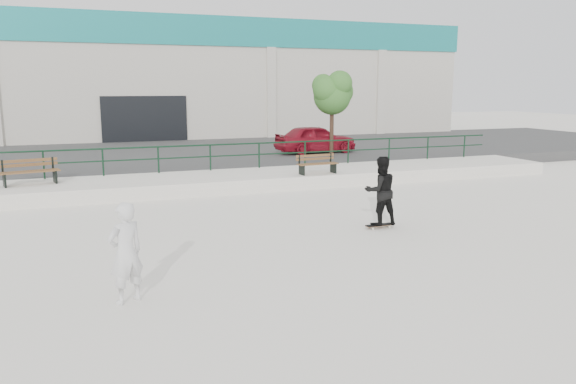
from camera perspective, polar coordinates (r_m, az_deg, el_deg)
name	(u,v)px	position (r m, az deg, el deg)	size (l,w,h in m)	color
ground	(279,266)	(11.92, -0.96, -7.57)	(120.00, 120.00, 0.00)	silver
ledge	(192,183)	(20.82, -9.74, 0.87)	(30.00, 3.00, 0.50)	silver
parking_strip	(160,157)	(29.13, -12.91, 3.51)	(60.00, 14.00, 0.50)	#404040
railing	(185,153)	(21.95, -10.47, 3.96)	(28.00, 0.06, 1.03)	#12331F
commercial_building	(130,75)	(42.85, -15.74, 11.38)	(44.20, 16.33, 8.00)	beige
bench_left	(29,172)	(20.66, -24.78, 1.86)	(1.94, 0.92, 0.86)	brown
bench_right	(317,164)	(21.17, 2.97, 2.85)	(1.61, 0.54, 0.73)	brown
tree	(333,92)	(27.42, 4.56, 10.11)	(2.25, 2.00, 3.99)	#493324
red_car	(315,139)	(27.96, 2.81, 5.41)	(1.63, 4.04, 1.38)	maroon
skateboard	(379,225)	(15.26, 9.27, -3.35)	(0.79, 0.24, 0.09)	black
standing_skater	(381,191)	(15.06, 9.38, 0.12)	(0.89, 0.70, 1.84)	black
seated_skater	(126,253)	(10.15, -16.17, -5.97)	(0.66, 0.43, 1.80)	silver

